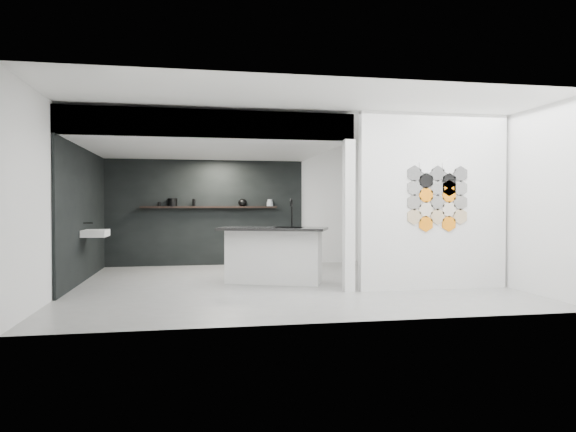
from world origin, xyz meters
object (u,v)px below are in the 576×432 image
at_px(wall_basin, 96,233).
at_px(glass_vase, 270,203).
at_px(kitchen_island, 274,254).
at_px(bottle_dark, 194,203).
at_px(glass_bowl, 270,204).
at_px(kettle, 243,202).
at_px(utensil_cup, 159,204).
at_px(partition_panel, 434,202).
at_px(stockpot, 172,202).

relative_size(wall_basin, glass_vase, 3.89).
distance_m(kitchen_island, bottle_dark, 3.21).
height_order(glass_bowl, bottle_dark, bottle_dark).
height_order(glass_vase, bottle_dark, bottle_dark).
relative_size(wall_basin, kettle, 3.05).
bearing_deg(utensil_cup, wall_basin, -114.73).
xyz_separation_m(glass_bowl, utensil_cup, (-2.44, 0.00, -0.01)).
bearing_deg(wall_basin, partition_panel, -18.23).
xyz_separation_m(stockpot, bottle_dark, (0.46, 0.00, -0.01)).
xyz_separation_m(stockpot, glass_vase, (2.16, 0.00, -0.01)).
bearing_deg(kitchen_island, bottle_dark, 137.11).
bearing_deg(glass_bowl, bottle_dark, 180.00).
relative_size(kitchen_island, kettle, 10.06).
height_order(wall_basin, glass_bowl, glass_bowl).
bearing_deg(bottle_dark, wall_basin, -129.37).
xyz_separation_m(partition_panel, stockpot, (-4.23, 3.87, 0.01)).
bearing_deg(glass_bowl, kitchen_island, -96.85).
bearing_deg(glass_vase, stockpot, 180.00).
relative_size(glass_bowl, utensil_cup, 1.57).
height_order(wall_basin, bottle_dark, bottle_dark).
relative_size(bottle_dark, utensil_cup, 1.76).
distance_m(stockpot, bottle_dark, 0.46).
bearing_deg(bottle_dark, kettle, 0.00).
height_order(kitchen_island, glass_bowl, kitchen_island).
bearing_deg(utensil_cup, kettle, 0.00).
bearing_deg(stockpot, glass_vase, 0.00).
height_order(kettle, bottle_dark, kettle).
distance_m(kettle, glass_bowl, 0.62).
bearing_deg(kettle, bottle_dark, 179.42).
xyz_separation_m(kitchen_island, utensil_cup, (-2.11, 2.76, 0.87)).
relative_size(glass_bowl, glass_vase, 0.93).
bearing_deg(utensil_cup, partition_panel, -40.57).
xyz_separation_m(bottle_dark, utensil_cup, (-0.74, 0.00, -0.03)).
bearing_deg(kettle, wall_basin, -143.86).
relative_size(kettle, glass_vase, 1.28).
relative_size(partition_panel, glass_vase, 18.14).
relative_size(partition_panel, glass_bowl, 19.49).
xyz_separation_m(wall_basin, bottle_dark, (1.69, 2.07, 0.55)).
bearing_deg(kitchen_island, partition_panel, -3.79).
distance_m(wall_basin, stockpot, 2.47).
bearing_deg(kitchen_island, stockpot, 144.31).
distance_m(kettle, bottle_dark, 1.07).
bearing_deg(kitchen_island, glass_vase, 103.98).
distance_m(wall_basin, glass_bowl, 4.00).
xyz_separation_m(stockpot, glass_bowl, (2.16, 0.00, -0.03)).
relative_size(glass_vase, utensil_cup, 1.69).
relative_size(kettle, utensil_cup, 2.16).
bearing_deg(stockpot, partition_panel, -42.40).
bearing_deg(utensil_cup, glass_vase, 0.00).
bearing_deg(utensil_cup, glass_bowl, 0.00).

